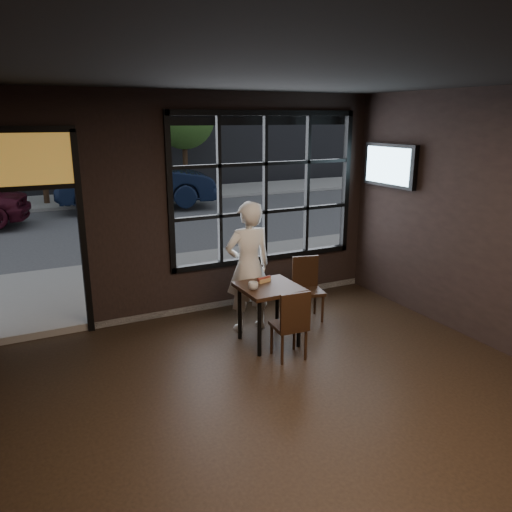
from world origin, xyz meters
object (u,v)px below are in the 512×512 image
man (248,267)px  navy_car (137,181)px  chair_near (289,323)px  cafe_table (269,314)px

man → navy_car: bearing=-94.0°
chair_near → man: bearing=-81.8°
cafe_table → chair_near: chair_near is taller
cafe_table → navy_car: 10.55m
navy_car → chair_near: bearing=-174.5°
cafe_table → chair_near: (0.03, -0.46, 0.05)m
man → cafe_table: bearing=95.4°
cafe_table → man: (-0.04, 0.52, 0.50)m
cafe_table → man: 0.73m
man → navy_car: 10.01m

